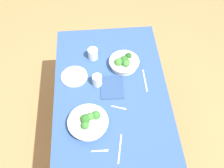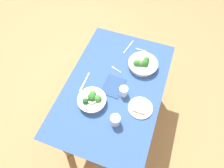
# 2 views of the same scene
# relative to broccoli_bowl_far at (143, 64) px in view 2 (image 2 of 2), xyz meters

# --- Properties ---
(ground_plane) EXTENTS (6.00, 6.00, 0.00)m
(ground_plane) POSITION_rel_broccoli_bowl_far_xyz_m (0.29, -0.17, -0.75)
(ground_plane) COLOR #9E7547
(dining_table) EXTENTS (1.25, 0.82, 0.71)m
(dining_table) POSITION_rel_broccoli_bowl_far_xyz_m (0.29, -0.17, -0.16)
(dining_table) COLOR #2D4C84
(dining_table) RESTS_ON ground_plane
(broccoli_bowl_far) EXTENTS (0.27, 0.27, 0.10)m
(broccoli_bowl_far) POSITION_rel_broccoli_bowl_far_xyz_m (0.00, 0.00, 0.00)
(broccoli_bowl_far) COLOR white
(broccoli_bowl_far) RESTS_ON dining_table
(broccoli_bowl_near) EXTENTS (0.23, 0.23, 0.10)m
(broccoli_bowl_near) POSITION_rel_broccoli_bowl_far_xyz_m (0.49, -0.29, 0.00)
(broccoli_bowl_near) COLOR white
(broccoli_bowl_near) RESTS_ON dining_table
(bread_side_plate) EXTENTS (0.20, 0.20, 0.03)m
(bread_side_plate) POSITION_rel_broccoli_bowl_far_xyz_m (0.41, 0.10, -0.03)
(bread_side_plate) COLOR silver
(bread_side_plate) RESTS_ON dining_table
(water_glass_center) EXTENTS (0.08, 0.08, 0.09)m
(water_glass_center) POSITION_rel_broccoli_bowl_far_xyz_m (0.59, -0.05, 0.01)
(water_glass_center) COLOR silver
(water_glass_center) RESTS_ON dining_table
(water_glass_side) EXTENTS (0.07, 0.07, 0.09)m
(water_glass_side) POSITION_rel_broccoli_bowl_far_xyz_m (0.33, -0.07, 0.01)
(water_glass_side) COLOR silver
(water_glass_side) RESTS_ON dining_table
(fork_by_far_bowl) EXTENTS (0.04, 0.10, 0.00)m
(fork_by_far_bowl) POSITION_rel_broccoli_bowl_far_xyz_m (0.11, -0.22, -0.03)
(fork_by_far_bowl) COLOR #B7B7BC
(fork_by_far_bowl) RESTS_ON dining_table
(fork_by_near_bowl) EXTENTS (0.01, 0.11, 0.00)m
(fork_by_near_bowl) POSITION_rel_broccoli_bowl_far_xyz_m (-0.19, -0.07, -0.03)
(fork_by_near_bowl) COLOR #B7B7BC
(fork_by_near_bowl) RESTS_ON dining_table
(table_knife_left) EXTENTS (0.19, 0.05, 0.00)m
(table_knife_left) POSITION_rel_broccoli_bowl_far_xyz_m (-0.18, -0.19, -0.03)
(table_knife_left) COLOR #B7B7BC
(table_knife_left) RESTS_ON dining_table
(table_knife_right) EXTENTS (0.20, 0.01, 0.00)m
(table_knife_right) POSITION_rel_broccoli_bowl_far_xyz_m (0.33, -0.43, -0.03)
(table_knife_right) COLOR #B7B7BC
(table_knife_right) RESTS_ON dining_table
(napkin_folded_upper) EXTENTS (0.21, 0.17, 0.01)m
(napkin_folded_upper) POSITION_rel_broccoli_bowl_far_xyz_m (0.29, -0.18, -0.03)
(napkin_folded_upper) COLOR navy
(napkin_folded_upper) RESTS_ON dining_table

